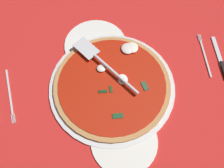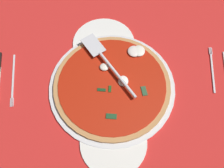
{
  "view_description": "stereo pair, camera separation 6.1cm",
  "coord_description": "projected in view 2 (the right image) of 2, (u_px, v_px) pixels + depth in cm",
  "views": [
    {
      "loc": [
        -34.79,
        10.7,
        71.73
      ],
      "look_at": [
        -0.57,
        3.69,
        2.21
      ],
      "focal_mm": 37.88,
      "sensor_mm": 36.0,
      "label": 1
    },
    {
      "loc": [
        -35.49,
        4.69,
        71.73
      ],
      "look_at": [
        -0.57,
        3.69,
        2.21
      ],
      "focal_mm": 37.88,
      "sensor_mm": 36.0,
      "label": 2
    }
  ],
  "objects": [
    {
      "name": "pizza",
      "position": [
        113.0,
        83.0,
        0.78
      ],
      "size": [
        38.72,
        38.72,
        2.62
      ],
      "color": "tan",
      "rests_on": "pizza_pan"
    },
    {
      "name": "place_setting_far",
      "position": [
        6.0,
        76.0,
        0.81
      ],
      "size": [
        21.25,
        13.3,
        1.4
      ],
      "rotation": [
        0.0,
        0.0,
        3.25
      ],
      "color": "white",
      "rests_on": "ground_plane"
    },
    {
      "name": "dinner_plate_left",
      "position": [
        113.0,
        142.0,
        0.71
      ],
      "size": [
        20.21,
        20.21,
        1.0
      ],
      "primitive_type": "cylinder",
      "color": "white",
      "rests_on": "ground_plane"
    },
    {
      "name": "pizza_server",
      "position": [
        107.0,
        62.0,
        0.79
      ],
      "size": [
        25.97,
        18.43,
        1.0
      ],
      "rotation": [
        0.0,
        0.0,
        0.58
      ],
      "color": "silver",
      "rests_on": "pizza"
    },
    {
      "name": "dinner_plate_right",
      "position": [
        104.0,
        43.0,
        0.87
      ],
      "size": [
        22.7,
        22.7,
        1.0
      ],
      "primitive_type": "cylinder",
      "color": "white",
      "rests_on": "ground_plane"
    },
    {
      "name": "ground_plane",
      "position": [
        123.0,
        86.0,
        0.8
      ],
      "size": [
        105.05,
        105.05,
        0.8
      ],
      "primitive_type": "cube",
      "color": "red"
    },
    {
      "name": "pizza_pan",
      "position": [
        112.0,
        86.0,
        0.79
      ],
      "size": [
        41.99,
        41.99,
        1.21
      ],
      "primitive_type": "cylinder",
      "color": "silver",
      "rests_on": "ground_plane"
    },
    {
      "name": "place_setting_near",
      "position": [
        220.0,
        75.0,
        0.82
      ],
      "size": [
        20.51,
        13.26,
        1.4
      ],
      "rotation": [
        0.0,
        0.0,
        -0.13
      ],
      "color": "silver",
      "rests_on": "ground_plane"
    }
  ]
}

